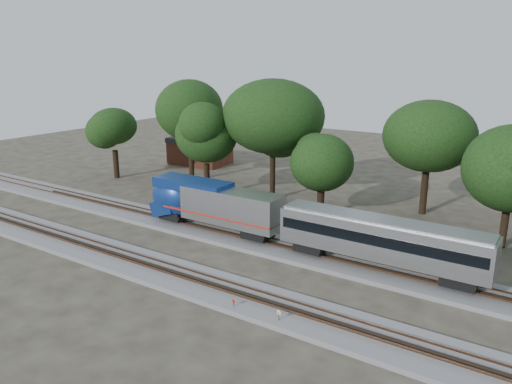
% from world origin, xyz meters
% --- Properties ---
extents(ground, '(160.00, 160.00, 0.00)m').
position_xyz_m(ground, '(0.00, 0.00, 0.00)').
color(ground, '#383328').
rests_on(ground, ground).
extents(track_far, '(160.00, 5.00, 0.73)m').
position_xyz_m(track_far, '(0.00, 6.00, 0.21)').
color(track_far, slate).
rests_on(track_far, ground).
extents(track_near, '(160.00, 5.00, 0.73)m').
position_xyz_m(track_near, '(0.00, -4.00, 0.21)').
color(track_near, slate).
rests_on(track_near, ground).
extents(switch_stand_red, '(0.29, 0.10, 0.92)m').
position_xyz_m(switch_stand_red, '(4.39, -5.85, 0.59)').
color(switch_stand_red, '#512D19').
rests_on(switch_stand_red, ground).
extents(switch_stand_white, '(0.36, 0.12, 1.13)m').
position_xyz_m(switch_stand_white, '(8.10, -5.71, 0.72)').
color(switch_stand_white, '#512D19').
rests_on(switch_stand_white, ground).
extents(switch_lever, '(0.54, 0.37, 0.30)m').
position_xyz_m(switch_lever, '(5.03, -5.26, 0.15)').
color(switch_lever, '#512D19').
rests_on(switch_lever, ground).
extents(brick_building, '(9.79, 7.27, 4.46)m').
position_xyz_m(brick_building, '(-29.40, 31.42, 2.25)').
color(brick_building, brown).
rests_on(brick_building, ground).
extents(tree_0, '(7.80, 7.80, 11.00)m').
position_xyz_m(tree_0, '(-33.54, 16.99, 7.65)').
color(tree_0, black).
rests_on(tree_0, ground).
extents(tree_1, '(10.37, 10.37, 14.63)m').
position_xyz_m(tree_1, '(-23.08, 21.85, 10.20)').
color(tree_1, black).
rests_on(tree_1, ground).
extents(tree_2, '(8.07, 8.07, 11.38)m').
position_xyz_m(tree_2, '(-15.96, 16.53, 7.92)').
color(tree_2, black).
rests_on(tree_2, ground).
extents(tree_3, '(10.65, 10.65, 15.01)m').
position_xyz_m(tree_3, '(-8.32, 20.20, 10.47)').
color(tree_3, black).
rests_on(tree_3, ground).
extents(tree_4, '(6.35, 6.35, 8.95)m').
position_xyz_m(tree_4, '(-0.07, 17.16, 6.22)').
color(tree_4, black).
rests_on(tree_4, ground).
extents(tree_5, '(9.17, 9.17, 12.93)m').
position_xyz_m(tree_5, '(9.34, 24.66, 9.01)').
color(tree_5, black).
rests_on(tree_5, ground).
extents(tree_6, '(7.84, 7.84, 11.05)m').
position_xyz_m(tree_6, '(18.62, 18.31, 7.69)').
color(tree_6, black).
rests_on(tree_6, ground).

